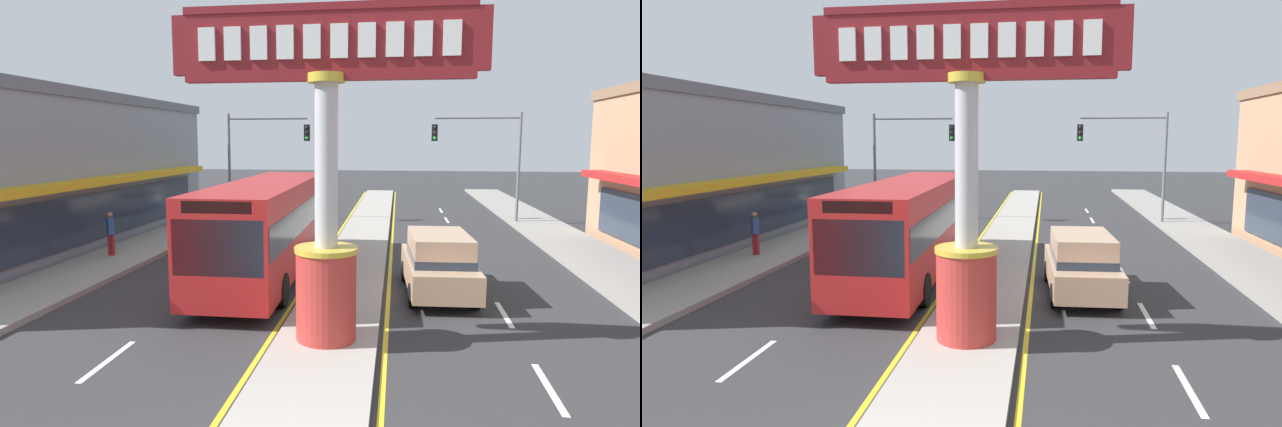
# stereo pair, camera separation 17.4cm
# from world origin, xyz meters

# --- Properties ---
(median_strip) EXTENTS (2.35, 52.00, 0.14)m
(median_strip) POSITION_xyz_m (0.00, 18.00, 0.07)
(median_strip) COLOR #A39E93
(median_strip) RESTS_ON ground
(sidewalk_left) EXTENTS (2.91, 60.00, 0.18)m
(sidewalk_left) POSITION_xyz_m (-9.23, 16.00, 0.09)
(sidewalk_left) COLOR gray
(sidewalk_left) RESTS_ON ground
(sidewalk_right) EXTENTS (2.91, 60.00, 0.18)m
(sidewalk_right) POSITION_xyz_m (9.23, 16.00, 0.09)
(sidewalk_right) COLOR gray
(sidewalk_right) RESTS_ON ground
(lane_markings) EXTENTS (9.09, 52.00, 0.01)m
(lane_markings) POSITION_xyz_m (0.00, 16.65, 0.00)
(lane_markings) COLOR silver
(lane_markings) RESTS_ON ground
(district_sign) EXTENTS (6.82, 1.44, 7.38)m
(district_sign) POSITION_xyz_m (-0.00, 6.39, 3.60)
(district_sign) COLOR #B7332D
(district_sign) RESTS_ON median_strip
(storefront_left) EXTENTS (9.97, 22.70, 6.78)m
(storefront_left) POSITION_xyz_m (-15.49, 16.38, 3.39)
(storefront_left) COLOR gray
(storefront_left) RESTS_ON ground
(traffic_light_left_side) EXTENTS (4.86, 0.46, 6.20)m
(traffic_light_left_side) POSITION_xyz_m (-6.41, 24.97, 4.25)
(traffic_light_left_side) COLOR slate
(traffic_light_left_side) RESTS_ON ground
(traffic_light_right_side) EXTENTS (4.86, 0.46, 6.20)m
(traffic_light_right_side) POSITION_xyz_m (6.41, 25.63, 4.25)
(traffic_light_right_side) COLOR slate
(traffic_light_right_side) RESTS_ON ground
(bus_near_right_lane) EXTENTS (2.72, 11.24, 3.26)m
(bus_near_right_lane) POSITION_xyz_m (-2.82, 12.48, 1.87)
(bus_near_right_lane) COLOR #B21E1E
(bus_near_right_lane) RESTS_ON ground
(sedan_far_right_lane) EXTENTS (1.96, 4.36, 1.53)m
(sedan_far_right_lane) POSITION_xyz_m (-6.12, 28.23, 0.79)
(sedan_far_right_lane) COLOR white
(sedan_far_right_lane) RESTS_ON ground
(suv_near_left_lane) EXTENTS (2.17, 4.70, 1.90)m
(suv_near_left_lane) POSITION_xyz_m (2.83, 10.91, 0.98)
(suv_near_left_lane) COLOR tan
(suv_near_left_lane) RESTS_ON ground
(sedan_mid_left_lane) EXTENTS (1.94, 4.35, 1.53)m
(sedan_mid_left_lane) POSITION_xyz_m (-6.13, 18.51, 0.79)
(sedan_mid_left_lane) COLOR black
(sedan_mid_left_lane) RESTS_ON ground
(pedestrian_near_kerb) EXTENTS (0.43, 0.44, 1.71)m
(pedestrian_near_kerb) POSITION_xyz_m (-9.52, 13.98, 1.14)
(pedestrian_near_kerb) COLOR maroon
(pedestrian_near_kerb) RESTS_ON sidewalk_left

